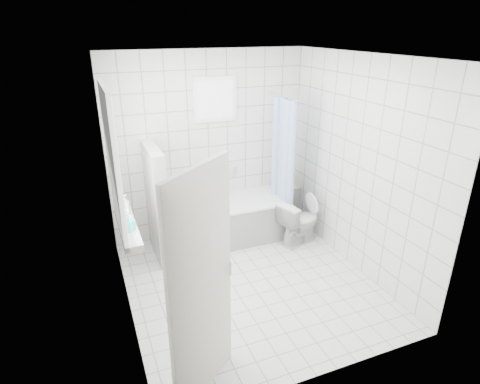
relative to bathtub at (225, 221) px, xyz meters
name	(u,v)px	position (x,y,z in m)	size (l,w,h in m)	color
ground	(250,283)	(-0.09, -1.12, -0.29)	(3.00, 3.00, 0.00)	white
ceiling	(253,56)	(-0.09, -1.12, 2.31)	(3.00, 3.00, 0.00)	white
wall_back	(209,146)	(-0.09, 0.38, 1.01)	(2.80, 0.02, 2.60)	white
wall_front	(329,249)	(-0.09, -2.62, 1.01)	(2.80, 0.02, 2.60)	white
wall_left	(117,202)	(-1.49, -1.12, 1.01)	(0.02, 3.00, 2.60)	white
wall_right	(358,167)	(1.31, -1.12, 1.01)	(0.02, 3.00, 2.60)	white
window_left	(115,163)	(-1.44, -0.82, 1.31)	(0.01, 0.90, 1.40)	white
window_back	(215,100)	(0.01, 0.33, 1.66)	(0.50, 0.01, 0.50)	white
window_sill	(128,228)	(-1.40, -0.82, 0.57)	(0.18, 1.02, 0.08)	white
door	(202,289)	(-1.02, -2.35, 0.71)	(0.04, 0.80, 2.00)	silver
bathtub	(225,221)	(0.00, 0.00, 0.00)	(1.76, 0.77, 0.58)	white
partition_wall	(156,203)	(-0.95, -0.05, 0.46)	(0.15, 0.85, 1.50)	white
tiled_ledge	(285,203)	(1.11, 0.25, -0.02)	(0.40, 0.24, 0.55)	white
toilet	(299,222)	(0.94, -0.47, 0.03)	(0.36, 0.63, 0.64)	white
curtain_rod	(281,96)	(0.82, -0.02, 1.71)	(0.02, 0.02, 0.80)	silver
shower_curtain	(283,163)	(0.82, -0.16, 0.81)	(0.14, 0.48, 1.78)	#497DD8
tub_faucet	(223,176)	(0.10, 0.33, 0.56)	(0.18, 0.06, 0.06)	silver
sill_bottles	(127,212)	(-1.39, -0.76, 0.72)	(0.18, 0.54, 0.29)	#D86CD5
ledge_bottles	(287,181)	(1.09, 0.21, 0.37)	(0.15, 0.16, 0.24)	#F0F81A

